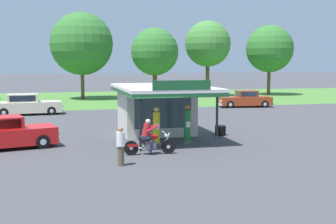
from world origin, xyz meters
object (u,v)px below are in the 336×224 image
gas_pump_nearside (157,127)px  gas_pump_offside (187,126)px  parked_car_second_row_spare (245,100)px  motorcycle_with_rider (149,140)px  parked_car_back_row_centre_right (27,105)px  bystander_standing_back_lot (121,145)px  spare_tire_stack (220,130)px  parked_car_back_row_far_left (154,102)px  bystander_chatting_near_pumps (131,107)px  featured_classic_sedan (4,134)px

gas_pump_nearside → gas_pump_offside: bearing=0.0°
parked_car_second_row_spare → gas_pump_offside: bearing=-122.9°
motorcycle_with_rider → parked_car_back_row_centre_right: 18.16m
bystander_standing_back_lot → spare_tire_stack: 8.74m
spare_tire_stack → parked_car_back_row_far_left: bearing=93.5°
parked_car_second_row_spare → bystander_chatting_near_pumps: size_ratio=2.96×
gas_pump_nearside → bystander_chatting_near_pumps: bearing=88.0°
featured_classic_sedan → parked_car_back_row_far_left: 17.70m
gas_pump_nearside → parked_car_second_row_spare: gas_pump_nearside is taller
bystander_chatting_near_pumps → spare_tire_stack: bearing=-64.1°
gas_pump_nearside → motorcycle_with_rider: 2.36m
gas_pump_offside → spare_tire_stack: (2.51, 1.88, -0.63)m
featured_classic_sedan → bystander_standing_back_lot: size_ratio=3.28×
motorcycle_with_rider → bystander_chatting_near_pumps: bearing=84.2°
motorcycle_with_rider → parked_car_second_row_spare: 22.51m
parked_car_back_row_centre_right → spare_tire_stack: 17.09m
gas_pump_offside → parked_car_back_row_far_left: size_ratio=0.37×
gas_pump_offside → parked_car_second_row_spare: 19.34m
gas_pump_nearside → spare_tire_stack: bearing=24.7°
featured_classic_sedan → parked_car_second_row_spare: 24.68m
gas_pump_nearside → spare_tire_stack: 4.54m
gas_pump_nearside → spare_tire_stack: (4.09, 1.88, -0.59)m
gas_pump_nearside → featured_classic_sedan: bearing=173.8°
parked_car_back_row_far_left → bystander_chatting_near_pumps: bearing=-118.2°
parked_car_second_row_spare → gas_pump_nearside: bearing=-126.7°
featured_classic_sedan → bystander_standing_back_lot: 6.78m
motorcycle_with_rider → featured_classic_sedan: (-6.31, 2.97, 0.04)m
bystander_standing_back_lot → parked_car_back_row_far_left: bearing=73.5°
parked_car_second_row_spare → spare_tire_stack: 16.44m
motorcycle_with_rider → bystander_standing_back_lot: (-1.51, -1.81, 0.16)m
parked_car_second_row_spare → bystander_chatting_near_pumps: (-11.74, -6.65, 0.23)m
gas_pump_nearside → bystander_standing_back_lot: size_ratio=1.22×
motorcycle_with_rider → bystander_standing_back_lot: motorcycle_with_rider is taller
gas_pump_nearside → spare_tire_stack: size_ratio=3.15×
bystander_standing_back_lot → gas_pump_nearside: bearing=59.5°
gas_pump_nearside → parked_car_second_row_spare: 20.24m
parked_car_back_row_centre_right → gas_pump_offside: bearing=-60.2°
gas_pump_nearside → featured_classic_sedan: size_ratio=0.37×
bystander_chatting_near_pumps → featured_classic_sedan: bearing=-130.5°
gas_pump_offside → parked_car_back_row_far_left: 15.17m
parked_car_second_row_spare → motorcycle_with_rider: bearing=-125.1°
motorcycle_with_rider → spare_tire_stack: size_ratio=3.83×
gas_pump_nearside → spare_tire_stack: gas_pump_nearside is taller
featured_classic_sedan → parked_car_second_row_spare: featured_classic_sedan is taller
bystander_chatting_near_pumps → parked_car_back_row_far_left: bearing=61.8°
parked_car_back_row_far_left → bystander_chatting_near_pumps: size_ratio=3.13×
gas_pump_offside → parked_car_second_row_spare: bearing=57.1°
parked_car_second_row_spare → parked_car_back_row_far_left: bearing=-172.5°
gas_pump_nearside → featured_classic_sedan: (-7.17, 0.78, -0.17)m
gas_pump_nearside → parked_car_second_row_spare: (12.09, 16.23, -0.18)m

